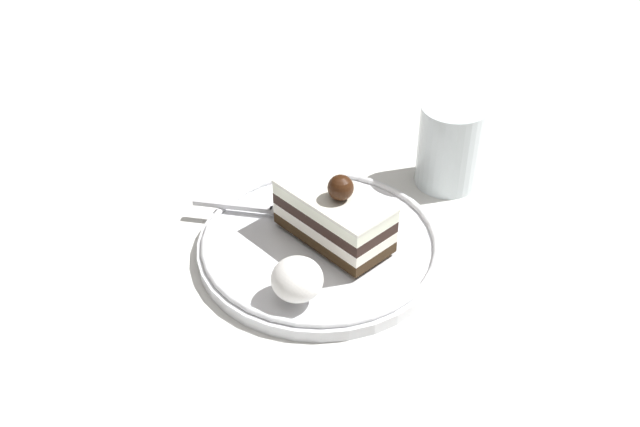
{
  "coord_description": "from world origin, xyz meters",
  "views": [
    {
      "loc": [
        0.53,
        0.12,
        0.47
      ],
      "look_at": [
        0.0,
        0.02,
        0.05
      ],
      "focal_mm": 42.33,
      "sensor_mm": 36.0,
      "label": 1
    }
  ],
  "objects_px": {
    "dessert_plate": "(320,246)",
    "whipped_cream_dollop": "(297,279)",
    "cake_slice": "(334,214)",
    "drink_glass_far": "(449,149)",
    "fork": "(258,209)"
  },
  "relations": [
    {
      "from": "dessert_plate",
      "to": "drink_glass_far",
      "type": "xyz_separation_m",
      "value": [
        -0.14,
        0.11,
        0.03
      ]
    },
    {
      "from": "cake_slice",
      "to": "drink_glass_far",
      "type": "distance_m",
      "value": 0.16
    },
    {
      "from": "dessert_plate",
      "to": "drink_glass_far",
      "type": "height_order",
      "value": "drink_glass_far"
    },
    {
      "from": "cake_slice",
      "to": "whipped_cream_dollop",
      "type": "relative_size",
      "value": 2.72
    },
    {
      "from": "drink_glass_far",
      "to": "dessert_plate",
      "type": "bearing_deg",
      "value": -38.42
    },
    {
      "from": "cake_slice",
      "to": "drink_glass_far",
      "type": "relative_size",
      "value": 1.34
    },
    {
      "from": "dessert_plate",
      "to": "whipped_cream_dollop",
      "type": "relative_size",
      "value": 5.18
    },
    {
      "from": "whipped_cream_dollop",
      "to": "drink_glass_far",
      "type": "bearing_deg",
      "value": 151.86
    },
    {
      "from": "fork",
      "to": "dessert_plate",
      "type": "bearing_deg",
      "value": 65.2
    },
    {
      "from": "whipped_cream_dollop",
      "to": "fork",
      "type": "xyz_separation_m",
      "value": [
        -0.11,
        -0.06,
        -0.02
      ]
    },
    {
      "from": "dessert_plate",
      "to": "cake_slice",
      "type": "distance_m",
      "value": 0.04
    },
    {
      "from": "dessert_plate",
      "to": "whipped_cream_dollop",
      "type": "height_order",
      "value": "whipped_cream_dollop"
    },
    {
      "from": "dessert_plate",
      "to": "whipped_cream_dollop",
      "type": "bearing_deg",
      "value": -3.83
    },
    {
      "from": "dessert_plate",
      "to": "cake_slice",
      "type": "xyz_separation_m",
      "value": [
        -0.01,
        0.01,
        0.03
      ]
    },
    {
      "from": "dessert_plate",
      "to": "cake_slice",
      "type": "bearing_deg",
      "value": 117.33
    }
  ]
}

